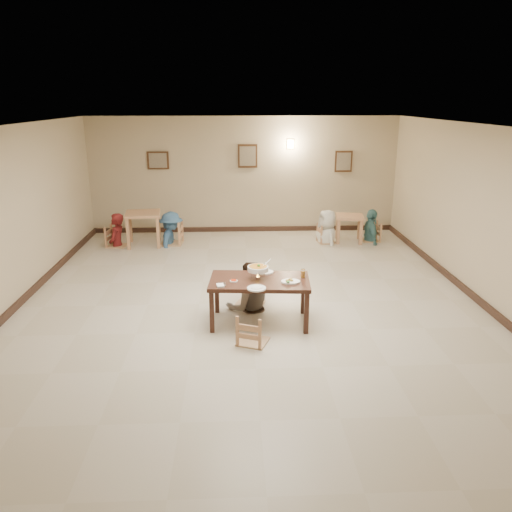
{
  "coord_description": "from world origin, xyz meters",
  "views": [
    {
      "loc": [
        -0.25,
        -8.05,
        3.41
      ],
      "look_at": [
        0.08,
        -0.33,
        0.97
      ],
      "focal_mm": 35.0,
      "sensor_mm": 36.0,
      "label": 1
    }
  ],
  "objects_px": {
    "bg_chair_ll": "(116,227)",
    "bg_diner_d": "(372,209)",
    "main_table": "(260,284)",
    "drink_glass": "(303,274)",
    "bg_chair_rr": "(371,223)",
    "bg_chair_lr": "(171,222)",
    "main_diner": "(249,262)",
    "chair_near": "(253,315)",
    "bg_chair_rl": "(327,225)",
    "bg_diner_b": "(170,212)",
    "bg_diner_c": "(328,210)",
    "chair_far": "(249,278)",
    "bg_diner_a": "(115,213)",
    "bg_table_left": "(143,218)",
    "bg_table_right": "(349,221)",
    "curry_warmer": "(258,269)"
  },
  "relations": [
    {
      "from": "chair_far",
      "to": "bg_chair_lr",
      "type": "relative_size",
      "value": 0.89
    },
    {
      "from": "main_table",
      "to": "bg_chair_rl",
      "type": "distance_m",
      "value": 4.94
    },
    {
      "from": "drink_glass",
      "to": "bg_table_left",
      "type": "distance_m",
      "value": 5.52
    },
    {
      "from": "curry_warmer",
      "to": "bg_diner_a",
      "type": "height_order",
      "value": "bg_diner_a"
    },
    {
      "from": "bg_chair_rl",
      "to": "bg_diner_d",
      "type": "xyz_separation_m",
      "value": [
        1.13,
        0.1,
        0.37
      ]
    },
    {
      "from": "bg_chair_lr",
      "to": "drink_glass",
      "type": "bearing_deg",
      "value": 34.79
    },
    {
      "from": "drink_glass",
      "to": "bg_chair_ll",
      "type": "distance_m",
      "value": 5.88
    },
    {
      "from": "bg_diner_d",
      "to": "main_diner",
      "type": "bearing_deg",
      "value": 141.13
    },
    {
      "from": "bg_chair_lr",
      "to": "main_diner",
      "type": "bearing_deg",
      "value": 28.75
    },
    {
      "from": "main_table",
      "to": "bg_table_right",
      "type": "height_order",
      "value": "main_table"
    },
    {
      "from": "bg_table_left",
      "to": "bg_diner_b",
      "type": "relative_size",
      "value": 0.56
    },
    {
      "from": "main_table",
      "to": "drink_glass",
      "type": "relative_size",
      "value": 11.78
    },
    {
      "from": "bg_table_left",
      "to": "bg_chair_lr",
      "type": "height_order",
      "value": "bg_chair_lr"
    },
    {
      "from": "drink_glass",
      "to": "bg_chair_lr",
      "type": "bearing_deg",
      "value": 119.98
    },
    {
      "from": "drink_glass",
      "to": "bg_diner_b",
      "type": "distance_m",
      "value": 5.23
    },
    {
      "from": "bg_table_left",
      "to": "main_diner",
      "type": "bearing_deg",
      "value": -58.35
    },
    {
      "from": "chair_far",
      "to": "bg_diner_c",
      "type": "relative_size",
      "value": 0.6
    },
    {
      "from": "main_table",
      "to": "chair_far",
      "type": "relative_size",
      "value": 1.64
    },
    {
      "from": "bg_table_left",
      "to": "bg_diner_c",
      "type": "relative_size",
      "value": 0.55
    },
    {
      "from": "chair_near",
      "to": "bg_chair_rl",
      "type": "bearing_deg",
      "value": -89.94
    },
    {
      "from": "bg_chair_ll",
      "to": "bg_table_right",
      "type": "bearing_deg",
      "value": -79.14
    },
    {
      "from": "main_diner",
      "to": "bg_chair_rl",
      "type": "bearing_deg",
      "value": -128.08
    },
    {
      "from": "main_diner",
      "to": "bg_diner_a",
      "type": "height_order",
      "value": "main_diner"
    },
    {
      "from": "chair_far",
      "to": "bg_chair_ll",
      "type": "height_order",
      "value": "chair_far"
    },
    {
      "from": "chair_near",
      "to": "bg_table_right",
      "type": "xyz_separation_m",
      "value": [
        2.59,
        5.31,
        0.09
      ]
    },
    {
      "from": "curry_warmer",
      "to": "bg_table_left",
      "type": "distance_m",
      "value": 5.18
    },
    {
      "from": "bg_table_right",
      "to": "bg_chair_lr",
      "type": "xyz_separation_m",
      "value": [
        -4.39,
        -0.03,
        0.02
      ]
    },
    {
      "from": "chair_near",
      "to": "bg_chair_rr",
      "type": "distance_m",
      "value": 6.21
    },
    {
      "from": "chair_far",
      "to": "bg_chair_lr",
      "type": "bearing_deg",
      "value": 134.9
    },
    {
      "from": "bg_chair_ll",
      "to": "bg_diner_c",
      "type": "bearing_deg",
      "value": -79.67
    },
    {
      "from": "bg_table_left",
      "to": "bg_diner_c",
      "type": "height_order",
      "value": "bg_diner_c"
    },
    {
      "from": "bg_chair_ll",
      "to": "bg_chair_rl",
      "type": "height_order",
      "value": "bg_chair_ll"
    },
    {
      "from": "chair_near",
      "to": "bg_diner_d",
      "type": "bearing_deg",
      "value": -99.36
    },
    {
      "from": "curry_warmer",
      "to": "bg_chair_rl",
      "type": "bearing_deg",
      "value": 67.08
    },
    {
      "from": "bg_diner_c",
      "to": "bg_chair_ll",
      "type": "bearing_deg",
      "value": -103.03
    },
    {
      "from": "chair_near",
      "to": "bg_diner_a",
      "type": "xyz_separation_m",
      "value": [
        -3.09,
        5.13,
        0.37
      ]
    },
    {
      "from": "main_diner",
      "to": "bg_diner_c",
      "type": "relative_size",
      "value": 1.0
    },
    {
      "from": "chair_far",
      "to": "bg_chair_rr",
      "type": "height_order",
      "value": "chair_far"
    },
    {
      "from": "curry_warmer",
      "to": "bg_chair_lr",
      "type": "bearing_deg",
      "value": 112.58
    },
    {
      "from": "main_diner",
      "to": "bg_diner_a",
      "type": "distance_m",
      "value": 4.93
    },
    {
      "from": "drink_glass",
      "to": "bg_diner_a",
      "type": "bearing_deg",
      "value": 131.71
    },
    {
      "from": "bg_diner_c",
      "to": "chair_far",
      "type": "bearing_deg",
      "value": -42.17
    },
    {
      "from": "bg_chair_lr",
      "to": "bg_diner_b",
      "type": "bearing_deg",
      "value": -85.18
    },
    {
      "from": "bg_diner_b",
      "to": "bg_diner_c",
      "type": "distance_m",
      "value": 3.82
    },
    {
      "from": "main_table",
      "to": "bg_chair_rr",
      "type": "xyz_separation_m",
      "value": [
        3.03,
        4.66,
        -0.19
      ]
    },
    {
      "from": "bg_chair_lr",
      "to": "bg_chair_rl",
      "type": "distance_m",
      "value": 3.83
    },
    {
      "from": "main_table",
      "to": "bg_chair_rl",
      "type": "bearing_deg",
      "value": 71.47
    },
    {
      "from": "main_diner",
      "to": "bg_chair_lr",
      "type": "bearing_deg",
      "value": -76.9
    },
    {
      "from": "main_diner",
      "to": "bg_diner_b",
      "type": "distance_m",
      "value": 4.38
    },
    {
      "from": "bg_chair_ll",
      "to": "bg_diner_d",
      "type": "relative_size",
      "value": 0.59
    }
  ]
}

